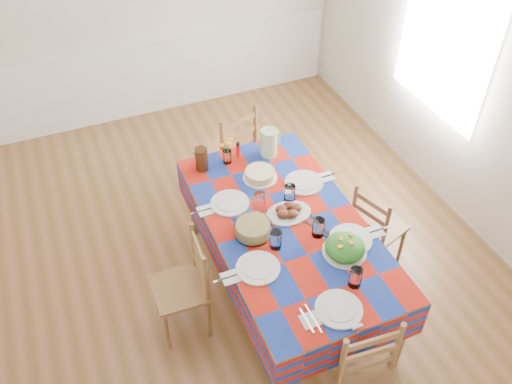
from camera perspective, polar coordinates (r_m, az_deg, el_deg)
room at (r=4.04m, az=-3.93°, el=6.60°), size 4.58×5.08×2.78m
wainscot at (r=6.55m, az=-11.13°, el=11.95°), size 4.41×0.06×0.92m
window_right at (r=5.21m, az=19.30°, el=14.89°), size 0.00×1.40×1.40m
dining_table at (r=4.13m, az=3.21°, el=-4.16°), size 1.11×2.06×0.80m
setting_near_head at (r=3.61m, az=9.24°, el=-10.91°), size 0.50×0.34×0.15m
setting_left_near at (r=3.78m, az=0.80°, el=-6.93°), size 0.56×0.34×0.15m
setting_left_far at (r=4.17m, az=-1.75°, el=-1.12°), size 0.56×0.33×0.15m
setting_right_near at (r=3.97m, az=8.82°, el=-4.45°), size 0.59×0.34×0.15m
setting_right_far at (r=4.32m, az=4.63°, el=0.62°), size 0.59×0.34×0.15m
meat_platter at (r=4.11m, az=3.42°, el=-2.06°), size 0.36×0.26×0.07m
salad_platter at (r=3.87m, az=9.34°, el=-5.80°), size 0.32×0.32×0.13m
pasta_bowl at (r=3.95m, az=-0.33°, el=-3.88°), size 0.27×0.27×0.10m
cake at (r=4.41m, az=0.41°, el=1.82°), size 0.28×0.28×0.08m
serving_utensils at (r=4.05m, az=6.69°, el=-3.73°), size 0.13×0.29×0.01m
flower_vase at (r=4.54m, az=-3.07°, el=4.09°), size 0.15×0.12×0.23m
hot_sauce at (r=4.61m, az=-1.90°, el=4.49°), size 0.04×0.04×0.15m
green_pitcher at (r=4.61m, az=1.36°, el=5.23°), size 0.14×0.14×0.25m
tea_pitcher at (r=4.48m, az=-5.75°, el=3.47°), size 0.10×0.10×0.21m
name_card at (r=3.52m, az=10.59°, el=-13.77°), size 0.07×0.02×0.02m
chair_far at (r=5.16m, az=-2.86°, el=4.05°), size 0.59×0.58×1.05m
chair_left at (r=4.14m, az=-7.48°, el=-9.86°), size 0.40×0.42×0.92m
chair_right at (r=4.65m, az=12.47°, el=-3.73°), size 0.47×0.48×0.87m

